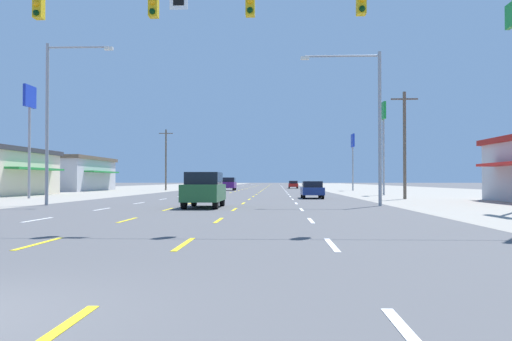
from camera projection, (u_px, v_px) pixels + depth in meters
ground_plane at (247, 192)px, 71.56m from camera, size 572.00×572.00×0.00m
lot_apron_left at (68, 192)px, 72.52m from camera, size 28.00×440.00×0.01m
lot_apron_right at (432, 192)px, 70.60m from camera, size 28.00×440.00×0.01m
lane_markings at (258, 188)px, 110.02m from camera, size 10.64×227.60×0.01m
signal_span_wire at (154, 59)px, 17.41m from camera, size 24.84×0.53×9.43m
suv_center_turn_nearest at (204, 189)px, 29.62m from camera, size 1.98×4.90×1.98m
sedan_far_right_near at (312, 190)px, 44.85m from camera, size 1.80×4.50×1.46m
suv_inner_left_mid at (229, 184)px, 80.77m from camera, size 1.98×4.90×1.98m
suv_far_left_midfar at (216, 183)px, 96.07m from camera, size 1.98×4.90×1.98m
sedan_far_right_far at (293, 185)px, 101.14m from camera, size 1.80×4.50×1.46m
storefront_left_row_2 at (55, 174)px, 78.84m from camera, size 14.90×17.36×5.03m
pole_sign_left_row_1 at (30, 113)px, 45.07m from camera, size 0.24×2.01×9.64m
pole_sign_right_row_1 at (383, 127)px, 54.78m from camera, size 0.24×1.60×9.66m
pole_sign_right_row_2 at (353, 147)px, 79.40m from camera, size 0.24×2.38×8.51m
streetlight_left_row_0 at (54, 111)px, 32.42m from camera, size 4.17×0.26×9.97m
streetlight_right_row_0 at (371, 115)px, 31.67m from camera, size 4.84×0.26×9.28m
utility_pole_right_row_0 at (405, 143)px, 43.25m from camera, size 2.20×0.26×8.81m
utility_pole_left_row_1 at (166, 159)px, 82.59m from camera, size 2.20×0.26×9.51m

